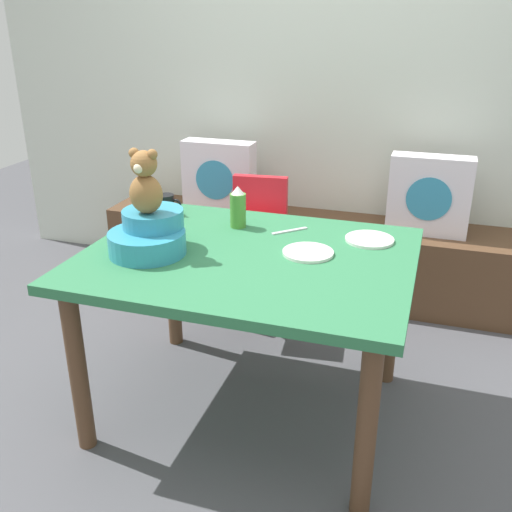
{
  "coord_description": "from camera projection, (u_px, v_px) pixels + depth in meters",
  "views": [
    {
      "loc": [
        0.67,
        -1.97,
        1.61
      ],
      "look_at": [
        0.0,
        0.1,
        0.69
      ],
      "focal_mm": 40.49,
      "sensor_mm": 36.0,
      "label": 1
    }
  ],
  "objects": [
    {
      "name": "infant_seat_teal",
      "position": [
        149.0,
        235.0,
        2.25
      ],
      "size": [
        0.3,
        0.33,
        0.16
      ],
      "color": "teal",
      "rests_on": "dining_table"
    },
    {
      "name": "ketchup_bottle",
      "position": [
        238.0,
        208.0,
        2.5
      ],
      "size": [
        0.07,
        0.07,
        0.18
      ],
      "color": "#4C8C33",
      "rests_on": "dining_table"
    },
    {
      "name": "back_wall",
      "position": [
        331.0,
        70.0,
        3.37
      ],
      "size": [
        4.4,
        0.1,
        2.6
      ],
      "primitive_type": "cube",
      "color": "silver",
      "rests_on": "ground_plane"
    },
    {
      "name": "pillow_floral_left",
      "position": [
        219.0,
        177.0,
        3.53
      ],
      "size": [
        0.44,
        0.15,
        0.44
      ],
      "color": "silver",
      "rests_on": "window_bench"
    },
    {
      "name": "dinner_plate_near",
      "position": [
        370.0,
        239.0,
        2.38
      ],
      "size": [
        0.2,
        0.2,
        0.01
      ],
      "primitive_type": "cylinder",
      "color": "white",
      "rests_on": "dining_table"
    },
    {
      "name": "ground_plane",
      "position": [
        249.0,
        408.0,
        2.54
      ],
      "size": [
        8.0,
        8.0,
        0.0
      ],
      "primitive_type": "plane",
      "color": "#4C4C51"
    },
    {
      "name": "pillow_floral_right",
      "position": [
        429.0,
        195.0,
        3.18
      ],
      "size": [
        0.44,
        0.15,
        0.44
      ],
      "color": "silver",
      "rests_on": "window_bench"
    },
    {
      "name": "table_fork",
      "position": [
        290.0,
        231.0,
        2.48
      ],
      "size": [
        0.13,
        0.13,
        0.01
      ],
      "primitive_type": "cube",
      "rotation": [
        0.0,
        0.0,
        2.35
      ],
      "color": "silver",
      "rests_on": "dining_table"
    },
    {
      "name": "window_bench",
      "position": [
        314.0,
        255.0,
        3.55
      ],
      "size": [
        2.6,
        0.44,
        0.46
      ],
      "primitive_type": "cube",
      "color": "brown",
      "rests_on": "ground_plane"
    },
    {
      "name": "highchair",
      "position": [
        255.0,
        230.0,
        3.12
      ],
      "size": [
        0.35,
        0.47,
        0.79
      ],
      "color": "red",
      "rests_on": "ground_plane"
    },
    {
      "name": "dining_table",
      "position": [
        248.0,
        276.0,
        2.29
      ],
      "size": [
        1.27,
        1.01,
        0.74
      ],
      "color": "#2D7247",
      "rests_on": "ground_plane"
    },
    {
      "name": "dinner_plate_far",
      "position": [
        308.0,
        252.0,
        2.25
      ],
      "size": [
        0.2,
        0.2,
        0.01
      ],
      "primitive_type": "cylinder",
      "color": "white",
      "rests_on": "dining_table"
    },
    {
      "name": "coffee_mug",
      "position": [
        166.0,
        205.0,
        2.67
      ],
      "size": [
        0.12,
        0.08,
        0.09
      ],
      "color": "black",
      "rests_on": "dining_table"
    },
    {
      "name": "teddy_bear",
      "position": [
        145.0,
        183.0,
        2.16
      ],
      "size": [
        0.13,
        0.12,
        0.25
      ],
      "color": "olive",
      "rests_on": "infant_seat_teal"
    }
  ]
}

